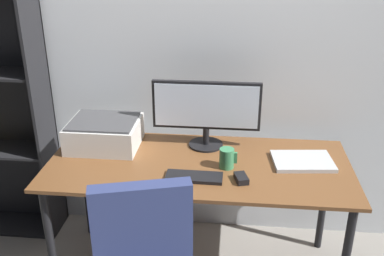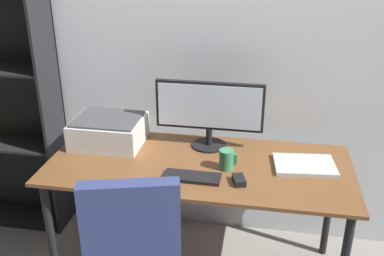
% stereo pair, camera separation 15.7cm
% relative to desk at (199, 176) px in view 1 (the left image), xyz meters
% --- Properties ---
extents(back_wall, '(6.40, 0.10, 2.60)m').
position_rel_desk_xyz_m(back_wall, '(0.00, 0.53, 0.64)').
color(back_wall, silver).
rests_on(back_wall, ground).
extents(desk, '(1.65, 0.72, 0.74)m').
position_rel_desk_xyz_m(desk, '(0.00, 0.00, 0.00)').
color(desk, brown).
rests_on(desk, ground).
extents(monitor, '(0.62, 0.20, 0.39)m').
position_rel_desk_xyz_m(monitor, '(0.02, 0.22, 0.31)').
color(monitor, black).
rests_on(monitor, desk).
extents(keyboard, '(0.29, 0.11, 0.02)m').
position_rel_desk_xyz_m(keyboard, '(-0.01, -0.17, 0.09)').
color(keyboard, black).
rests_on(keyboard, desk).
extents(mouse, '(0.08, 0.11, 0.03)m').
position_rel_desk_xyz_m(mouse, '(0.23, -0.17, 0.10)').
color(mouse, black).
rests_on(mouse, desk).
extents(coffee_mug, '(0.09, 0.08, 0.11)m').
position_rel_desk_xyz_m(coffee_mug, '(0.15, -0.03, 0.13)').
color(coffee_mug, '#387F51').
rests_on(coffee_mug, desk).
extents(laptop, '(0.34, 0.26, 0.02)m').
position_rel_desk_xyz_m(laptop, '(0.56, 0.06, 0.09)').
color(laptop, '#B7BABC').
rests_on(laptop, desk).
extents(printer, '(0.40, 0.34, 0.16)m').
position_rel_desk_xyz_m(printer, '(-0.56, 0.16, 0.16)').
color(printer, silver).
rests_on(printer, desk).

